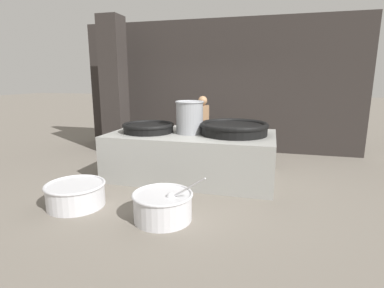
{
  "coord_description": "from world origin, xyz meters",
  "views": [
    {
      "loc": [
        1.49,
        -5.61,
        1.93
      ],
      "look_at": [
        0.0,
        0.0,
        0.67
      ],
      "focal_mm": 28.0,
      "sensor_mm": 36.0,
      "label": 1
    }
  ],
  "objects_px": {
    "stock_pot": "(190,117)",
    "prep_bowl_vegetables": "(163,205)",
    "cook": "(202,126)",
    "prep_bowl_meat": "(76,193)",
    "giant_wok_far": "(234,128)",
    "giant_wok_near": "(148,127)"
  },
  "relations": [
    {
      "from": "stock_pot",
      "to": "prep_bowl_vegetables",
      "type": "xyz_separation_m",
      "value": [
        0.14,
        -1.91,
        -1.0
      ]
    },
    {
      "from": "giant_wok_near",
      "to": "prep_bowl_meat",
      "type": "relative_size",
      "value": 1.13
    },
    {
      "from": "stock_pot",
      "to": "prep_bowl_vegetables",
      "type": "relative_size",
      "value": 0.58
    },
    {
      "from": "cook",
      "to": "prep_bowl_meat",
      "type": "height_order",
      "value": "cook"
    },
    {
      "from": "cook",
      "to": "prep_bowl_meat",
      "type": "bearing_deg",
      "value": 77.32
    },
    {
      "from": "stock_pot",
      "to": "giant_wok_near",
      "type": "bearing_deg",
      "value": -173.76
    },
    {
      "from": "cook",
      "to": "prep_bowl_vegetables",
      "type": "bearing_deg",
      "value": 102.63
    },
    {
      "from": "giant_wok_far",
      "to": "prep_bowl_meat",
      "type": "relative_size",
      "value": 1.45
    },
    {
      "from": "stock_pot",
      "to": "prep_bowl_vegetables",
      "type": "height_order",
      "value": "stock_pot"
    },
    {
      "from": "giant_wok_near",
      "to": "prep_bowl_meat",
      "type": "distance_m",
      "value": 1.97
    },
    {
      "from": "cook",
      "to": "prep_bowl_meat",
      "type": "xyz_separation_m",
      "value": [
        -1.27,
        -3.15,
        -0.63
      ]
    },
    {
      "from": "giant_wok_near",
      "to": "cook",
      "type": "xyz_separation_m",
      "value": [
        0.77,
        1.42,
        -0.15
      ]
    },
    {
      "from": "cook",
      "to": "prep_bowl_vegetables",
      "type": "height_order",
      "value": "cook"
    },
    {
      "from": "giant_wok_near",
      "to": "cook",
      "type": "bearing_deg",
      "value": 61.38
    },
    {
      "from": "prep_bowl_vegetables",
      "to": "cook",
      "type": "bearing_deg",
      "value": 93.33
    },
    {
      "from": "giant_wok_near",
      "to": "prep_bowl_vegetables",
      "type": "xyz_separation_m",
      "value": [
        0.96,
        -1.82,
        -0.77
      ]
    },
    {
      "from": "prep_bowl_meat",
      "to": "prep_bowl_vegetables",
      "type": "bearing_deg",
      "value": -3.37
    },
    {
      "from": "giant_wok_near",
      "to": "stock_pot",
      "type": "relative_size",
      "value": 1.62
    },
    {
      "from": "cook",
      "to": "stock_pot",
      "type": "bearing_deg",
      "value": 101.55
    },
    {
      "from": "giant_wok_near",
      "to": "giant_wok_far",
      "type": "relative_size",
      "value": 0.78
    },
    {
      "from": "cook",
      "to": "prep_bowl_meat",
      "type": "distance_m",
      "value": 3.46
    },
    {
      "from": "prep_bowl_vegetables",
      "to": "prep_bowl_meat",
      "type": "distance_m",
      "value": 1.46
    }
  ]
}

